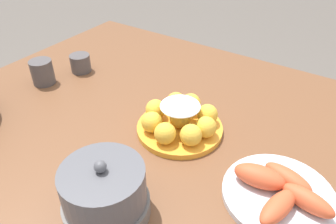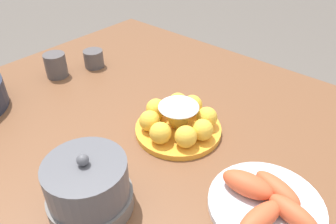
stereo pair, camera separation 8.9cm
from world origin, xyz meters
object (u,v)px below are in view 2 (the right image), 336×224
at_px(dining_table, 159,141).
at_px(cup_far, 56,65).
at_px(cake_plate, 179,121).
at_px(warming_pot, 88,186).
at_px(seafood_platter, 266,202).
at_px(cup_near, 94,59).

height_order(dining_table, cup_far, cup_far).
height_order(cake_plate, warming_pot, warming_pot).
relative_size(seafood_platter, warming_pot, 1.36).
height_order(cup_far, warming_pot, warming_pot).
bearing_deg(cup_near, cup_far, 72.01).
distance_m(dining_table, cake_plate, 0.16).
height_order(dining_table, cake_plate, cake_plate).
bearing_deg(dining_table, warming_pot, 108.15).
bearing_deg(warming_pot, dining_table, -71.85).
bearing_deg(cake_plate, cup_far, 3.81).
height_order(cake_plate, seafood_platter, cake_plate).
relative_size(seafood_platter, cup_near, 3.46).
xyz_separation_m(dining_table, cup_near, (0.38, -0.08, 0.13)).
distance_m(cup_near, cup_far, 0.14).
bearing_deg(seafood_platter, warming_pot, 39.46).
bearing_deg(seafood_platter, cake_plate, -15.02).
relative_size(cup_near, warming_pot, 0.39).
relative_size(dining_table, cup_near, 18.56).
bearing_deg(cake_plate, dining_table, -11.04).
height_order(cake_plate, cup_far, cake_plate).
distance_m(dining_table, seafood_platter, 0.42).
bearing_deg(warming_pot, cup_near, -39.40).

